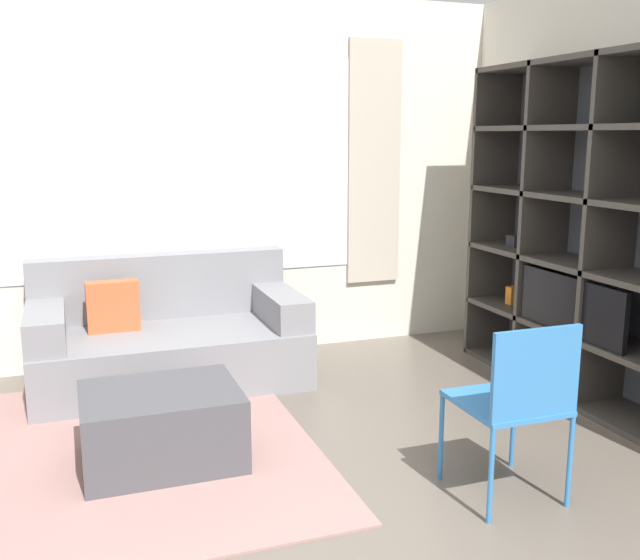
{
  "coord_description": "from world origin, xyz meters",
  "views": [
    {
      "loc": [
        -0.79,
        -2.02,
        1.68
      ],
      "look_at": [
        0.57,
        1.77,
        0.85
      ],
      "focal_mm": 40.0,
      "sensor_mm": 36.0,
      "label": 1
    }
  ],
  "objects_px": {
    "shelving_unit": "(614,238)",
    "ottoman": "(161,427)",
    "couch_main": "(168,339)",
    "folding_chair": "(517,396)"
  },
  "relations": [
    {
      "from": "shelving_unit",
      "to": "ottoman",
      "type": "height_order",
      "value": "shelving_unit"
    },
    {
      "from": "ottoman",
      "to": "couch_main",
      "type": "bearing_deg",
      "value": 80.49
    },
    {
      "from": "couch_main",
      "to": "folding_chair",
      "type": "bearing_deg",
      "value": -60.27
    },
    {
      "from": "shelving_unit",
      "to": "couch_main",
      "type": "relative_size",
      "value": 1.41
    },
    {
      "from": "ottoman",
      "to": "folding_chair",
      "type": "height_order",
      "value": "folding_chair"
    },
    {
      "from": "couch_main",
      "to": "folding_chair",
      "type": "relative_size",
      "value": 2.07
    },
    {
      "from": "couch_main",
      "to": "shelving_unit",
      "type": "bearing_deg",
      "value": -28.56
    },
    {
      "from": "couch_main",
      "to": "folding_chair",
      "type": "xyz_separation_m",
      "value": [
        1.27,
        -2.22,
        0.22
      ]
    },
    {
      "from": "couch_main",
      "to": "ottoman",
      "type": "relative_size",
      "value": 2.26
    },
    {
      "from": "couch_main",
      "to": "ottoman",
      "type": "xyz_separation_m",
      "value": [
        -0.21,
        -1.26,
        -0.1
      ]
    }
  ]
}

